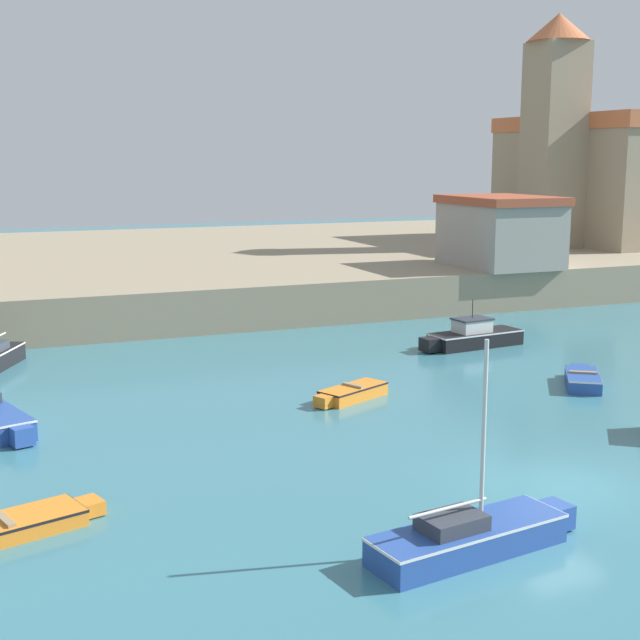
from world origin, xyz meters
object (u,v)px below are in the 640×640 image
object	(u,v)px
dinghy_blue_3	(583,379)
motorboat_black_4	(473,336)
sailboat_blue_6	(471,535)
church	(588,171)
harbor_shed_mid_row	(500,231)
dinghy_orange_2	(10,526)
dinghy_orange_0	(351,393)

from	to	relation	value
dinghy_blue_3	motorboat_black_4	bearing A→B (deg)	90.88
motorboat_black_4	sailboat_blue_6	bearing A→B (deg)	-121.77
dinghy_blue_3	church	xyz separation A→B (m)	(23.35, 29.53, 7.60)
church	harbor_shed_mid_row	world-z (taller)	church
harbor_shed_mid_row	sailboat_blue_6	bearing A→B (deg)	-124.18
dinghy_orange_2	sailboat_blue_6	size ratio (longest dim) A/B	0.79
motorboat_black_4	harbor_shed_mid_row	xyz separation A→B (m)	(8.33, 10.55, 4.02)
dinghy_orange_2	motorboat_black_4	world-z (taller)	motorboat_black_4
dinghy_orange_2	dinghy_blue_3	size ratio (longest dim) A/B	1.35
dinghy_blue_3	sailboat_blue_6	xyz separation A→B (m)	(-12.25, -11.50, 0.14)
harbor_shed_mid_row	dinghy_blue_3	bearing A→B (deg)	-113.78
dinghy_orange_0	dinghy_orange_2	xyz separation A→B (m)	(-12.69, -8.08, -0.03)
dinghy_orange_2	church	distance (m)	58.47
sailboat_blue_6	harbor_shed_mid_row	bearing A→B (deg)	55.82
dinghy_orange_0	harbor_shed_mid_row	xyz separation A→B (m)	(17.63, 16.99, 4.26)
church	harbor_shed_mid_row	bearing A→B (deg)	-144.25
motorboat_black_4	church	xyz separation A→B (m)	(23.47, 21.45, 7.39)
sailboat_blue_6	harbor_shed_mid_row	distance (m)	36.65
dinghy_orange_0	dinghy_blue_3	xyz separation A→B (m)	(9.42, -1.63, 0.03)
dinghy_orange_0	dinghy_orange_2	bearing A→B (deg)	-147.50
dinghy_blue_3	motorboat_black_4	world-z (taller)	motorboat_black_4
dinghy_orange_2	church	world-z (taller)	church
dinghy_orange_0	sailboat_blue_6	xyz separation A→B (m)	(-2.83, -13.14, 0.17)
dinghy_orange_2	dinghy_blue_3	bearing A→B (deg)	16.26
dinghy_orange_2	sailboat_blue_6	distance (m)	11.08
dinghy_orange_0	sailboat_blue_6	size ratio (longest dim) A/B	0.60
dinghy_orange_0	motorboat_black_4	distance (m)	11.31
sailboat_blue_6	dinghy_orange_2	bearing A→B (deg)	152.85
motorboat_black_4	sailboat_blue_6	distance (m)	23.03
dinghy_orange_0	church	xyz separation A→B (m)	(32.77, 27.89, 7.63)
dinghy_blue_3	church	bearing A→B (deg)	51.67
dinghy_orange_2	harbor_shed_mid_row	xyz separation A→B (m)	(30.32, 25.08, 4.30)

